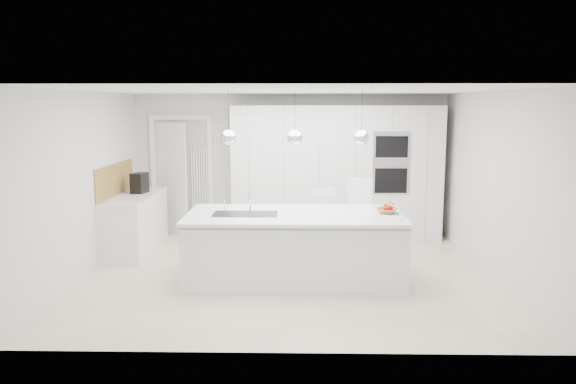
{
  "coord_description": "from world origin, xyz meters",
  "views": [
    {
      "loc": [
        0.15,
        -7.49,
        2.32
      ],
      "look_at": [
        0.0,
        0.3,
        1.1
      ],
      "focal_mm": 35.0,
      "sensor_mm": 36.0,
      "label": 1
    }
  ],
  "objects_px": {
    "island_base": "(295,249)",
    "fruit_bowl": "(387,211)",
    "espresso_machine": "(139,183)",
    "bar_stool_right": "(360,221)",
    "bar_stool_left": "(324,227)"
  },
  "relations": [
    {
      "from": "island_base",
      "to": "espresso_machine",
      "type": "relative_size",
      "value": 8.61
    },
    {
      "from": "fruit_bowl",
      "to": "bar_stool_right",
      "type": "bearing_deg",
      "value": 106.75
    },
    {
      "from": "espresso_machine",
      "to": "bar_stool_left",
      "type": "xyz_separation_m",
      "value": [
        2.95,
        -0.87,
        -0.52
      ]
    },
    {
      "from": "island_base",
      "to": "fruit_bowl",
      "type": "relative_size",
      "value": 10.44
    },
    {
      "from": "fruit_bowl",
      "to": "bar_stool_right",
      "type": "relative_size",
      "value": 0.22
    },
    {
      "from": "fruit_bowl",
      "to": "bar_stool_right",
      "type": "distance_m",
      "value": 0.95
    },
    {
      "from": "island_base",
      "to": "bar_stool_right",
      "type": "distance_m",
      "value": 1.36
    },
    {
      "from": "espresso_machine",
      "to": "bar_stool_right",
      "type": "xyz_separation_m",
      "value": [
        3.49,
        -0.8,
        -0.45
      ]
    },
    {
      "from": "fruit_bowl",
      "to": "island_base",
      "type": "bearing_deg",
      "value": -175.7
    },
    {
      "from": "island_base",
      "to": "bar_stool_right",
      "type": "xyz_separation_m",
      "value": [
        0.96,
        0.95,
        0.18
      ]
    },
    {
      "from": "bar_stool_right",
      "to": "espresso_machine",
      "type": "bearing_deg",
      "value": 178.01
    },
    {
      "from": "fruit_bowl",
      "to": "bar_stool_left",
      "type": "height_order",
      "value": "bar_stool_left"
    },
    {
      "from": "fruit_bowl",
      "to": "bar_stool_left",
      "type": "bearing_deg",
      "value": 135.38
    },
    {
      "from": "fruit_bowl",
      "to": "espresso_machine",
      "type": "distance_m",
      "value": 4.1
    },
    {
      "from": "island_base",
      "to": "fruit_bowl",
      "type": "height_order",
      "value": "fruit_bowl"
    }
  ]
}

